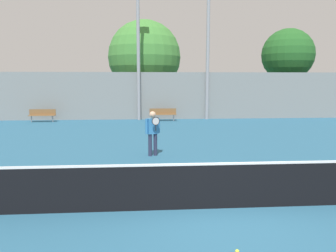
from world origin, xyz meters
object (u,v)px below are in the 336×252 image
object	(u,v)px
bench_courtside_near	(42,114)
light_pole_far_right	(208,32)
tennis_ball	(237,251)
tree_green_broad	(288,55)
tennis_player	(153,130)
tree_green_tall	(144,57)
bench_courtside_far	(163,113)
light_pole_near_left	(138,37)
tennis_net	(220,185)

from	to	relation	value
bench_courtside_near	light_pole_far_right	world-z (taller)	light_pole_far_right
tennis_ball	tree_green_broad	xyz separation A→B (m)	(10.75, 22.53, 4.95)
tennis_player	tree_green_tall	world-z (taller)	tree_green_tall
light_pole_far_right	bench_courtside_far	bearing A→B (deg)	-166.32
tennis_player	tree_green_tall	distance (m)	16.46
light_pole_near_left	tennis_ball	xyz separation A→B (m)	(1.84, -18.90, -5.84)
bench_courtside_near	light_pole_far_right	distance (m)	13.07
light_pole_near_left	tree_green_tall	world-z (taller)	light_pole_near_left
bench_courtside_near	bench_courtside_far	world-z (taller)	same
tree_green_tall	tennis_net	bearing A→B (deg)	-85.85
light_pole_near_left	tennis_player	bearing A→B (deg)	-86.75
tennis_net	tennis_ball	bearing A→B (deg)	-94.80
tennis_net	bench_courtside_far	distance (m)	16.27
bench_courtside_far	tennis_net	bearing A→B (deg)	-88.96
tree_green_tall	tennis_player	bearing A→B (deg)	-89.24
tennis_player	tree_green_broad	distance (m)	19.82
bench_courtside_far	tennis_player	bearing A→B (deg)	-95.40
tennis_player	bench_courtside_far	bearing A→B (deg)	61.64
bench_courtside_far	tennis_ball	xyz separation A→B (m)	(0.14, -18.18, -0.51)
tennis_net	tree_green_tall	bearing A→B (deg)	94.15
tennis_player	bench_courtside_near	world-z (taller)	tennis_player
tennis_net	bench_courtside_far	world-z (taller)	tennis_net
tennis_net	tree_green_broad	bearing A→B (deg)	62.81
tennis_player	tennis_ball	world-z (taller)	tennis_player
light_pole_near_left	tree_green_tall	bearing A→B (deg)	84.05
tennis_net	light_pole_near_left	bearing A→B (deg)	96.71
tennis_player	bench_courtside_near	distance (m)	13.21
light_pole_near_left	bench_courtside_near	bearing A→B (deg)	-173.88
light_pole_far_right	tennis_ball	world-z (taller)	light_pole_far_right
tennis_net	light_pole_near_left	distance (m)	17.91
tennis_player	bench_courtside_far	xyz separation A→B (m)	(1.04, 10.97, -0.43)
bench_courtside_far	light_pole_far_right	bearing A→B (deg)	13.68
tennis_player	tree_green_broad	size ratio (longest dim) A/B	0.23
tennis_net	bench_courtside_near	xyz separation A→B (m)	(-8.67, 16.27, 0.02)
light_pole_near_left	light_pole_far_right	xyz separation A→B (m)	(5.01, 0.09, 0.47)
light_pole_far_right	tennis_ball	size ratio (longest dim) A/B	159.27
bench_courtside_far	light_pole_near_left	xyz separation A→B (m)	(-1.70, 0.72, 5.32)
light_pole_near_left	tree_green_broad	world-z (taller)	light_pole_near_left
bench_courtside_near	bench_courtside_far	bearing A→B (deg)	0.00
tree_green_broad	tennis_net	bearing A→B (deg)	-117.19
tennis_player	tennis_ball	bearing A→B (deg)	-103.71
bench_courtside_far	tree_green_tall	distance (m)	6.71
light_pole_near_left	bench_courtside_far	bearing A→B (deg)	-22.81
bench_courtside_near	tennis_player	bearing A→B (deg)	-56.24
light_pole_near_left	tree_green_broad	xyz separation A→B (m)	(12.59, 3.63, -0.88)
tennis_net	bench_courtside_near	world-z (taller)	tennis_net
tennis_net	tennis_player	xyz separation A→B (m)	(-1.33, 5.29, 0.45)
light_pole_near_left	tree_green_broad	bearing A→B (deg)	16.09
tennis_net	tree_green_tall	world-z (taller)	tree_green_tall
tennis_ball	light_pole_far_right	bearing A→B (deg)	80.50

